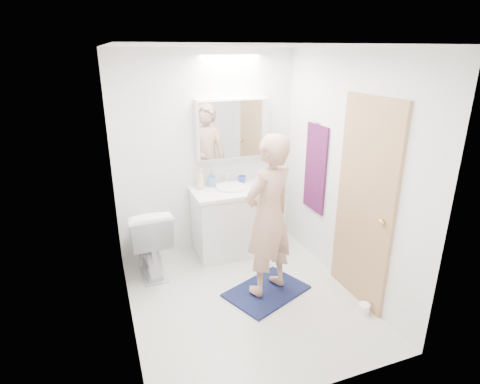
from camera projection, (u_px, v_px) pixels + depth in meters
name	position (u px, v px, depth m)	size (l,w,h in m)	color
floor	(244.00, 297.00, 3.96)	(2.50, 2.50, 0.00)	silver
ceiling	(245.00, 46.00, 3.13)	(2.50, 2.50, 0.00)	white
wall_back	(207.00, 154.00, 4.65)	(2.50, 2.50, 0.00)	white
wall_front	(316.00, 247.00, 2.45)	(2.50, 2.50, 0.00)	white
wall_left	(119.00, 202.00, 3.18)	(2.50, 2.50, 0.00)	white
wall_right	(346.00, 173.00, 3.91)	(2.50, 2.50, 0.00)	white
vanity_cabinet	(232.00, 222.00, 4.74)	(0.90, 0.55, 0.78)	silver
countertop	(232.00, 191.00, 4.60)	(0.95, 0.58, 0.04)	white
sink_basin	(231.00, 187.00, 4.62)	(0.36, 0.36, 0.03)	white
faucet	(226.00, 177.00, 4.76)	(0.02, 0.02, 0.16)	silver
medicine_cabinet	(232.00, 128.00, 4.58)	(0.88, 0.14, 0.70)	white
mirror_panel	(235.00, 130.00, 4.51)	(0.84, 0.01, 0.66)	silver
toilet	(149.00, 239.00, 4.30)	(0.45, 0.79, 0.80)	white
bath_rug	(266.00, 291.00, 4.04)	(0.80, 0.55, 0.02)	#14203F
person	(269.00, 216.00, 3.74)	(0.59, 0.39, 1.62)	tan
door	(364.00, 204.00, 3.66)	(0.04, 0.80, 2.00)	tan
door_knob	(382.00, 222.00, 3.40)	(0.06, 0.06, 0.06)	gold
towel	(315.00, 169.00, 4.42)	(0.02, 0.42, 1.00)	#151034
towel_hook	(317.00, 123.00, 4.24)	(0.02, 0.02, 0.07)	silver
soap_bottle_a	(200.00, 179.00, 4.57)	(0.10, 0.10, 0.25)	beige
soap_bottle_b	(212.00, 179.00, 4.66)	(0.08, 0.08, 0.18)	#5279AF
toothbrush_cup	(242.00, 180.00, 4.78)	(0.10, 0.10, 0.09)	#3B45B3
toilet_paper_roll	(364.00, 309.00, 3.70)	(0.11, 0.11, 0.10)	white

